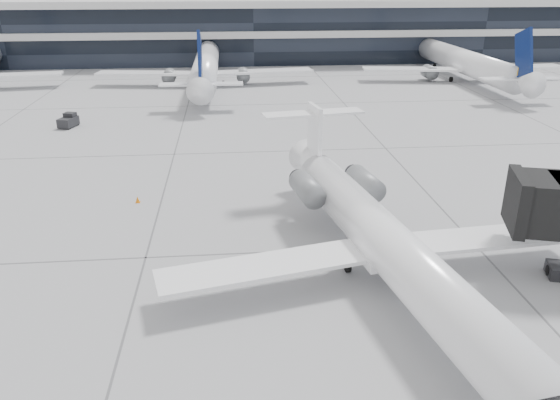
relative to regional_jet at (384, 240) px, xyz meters
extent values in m
plane|color=gray|center=(-3.14, 3.60, -2.37)|extent=(220.00, 220.00, 0.00)
cube|color=black|center=(-3.14, 85.60, 2.63)|extent=(170.00, 22.00, 10.00)
cylinder|color=white|center=(0.14, -0.86, -0.07)|extent=(6.49, 24.10, 2.70)
cone|color=white|center=(-2.03, 12.55, 0.23)|extent=(3.04, 3.57, 2.56)
cube|color=white|center=(-6.43, -0.91, -0.77)|extent=(11.29, 5.04, 0.22)
cube|color=white|center=(6.39, 1.16, -0.77)|extent=(11.18, 3.58, 0.22)
cylinder|color=slate|center=(-3.14, 6.91, 0.33)|extent=(2.02, 3.59, 1.50)
cylinder|color=slate|center=(0.80, 7.55, 0.33)|extent=(2.02, 3.59, 1.50)
cube|color=white|center=(-1.94, 11.96, 2.32)|extent=(0.69, 2.61, 4.50)
cube|color=white|center=(-2.00, 12.35, 3.92)|extent=(7.36, 2.73, 0.16)
cylinder|color=black|center=(-1.66, 0.87, -2.05)|extent=(0.34, 0.67, 0.64)
cylinder|color=black|center=(1.30, 1.35, -2.05)|extent=(0.34, 0.67, 0.64)
cube|color=black|center=(8.46, -0.33, 1.88)|extent=(3.43, 3.85, 2.83)
cone|color=orange|center=(-14.81, 12.19, -2.13)|extent=(0.31, 0.31, 0.49)
cube|color=orange|center=(-14.81, 12.19, -2.36)|extent=(0.37, 0.37, 0.03)
cube|color=black|center=(-25.38, 34.51, -1.79)|extent=(1.98, 2.61, 0.95)
cube|color=black|center=(-25.23, 35.01, -1.16)|extent=(1.38, 1.24, 0.53)
cylinder|color=black|center=(-25.69, 35.48, -2.14)|extent=(0.32, 0.50, 0.46)
cylinder|color=black|center=(-24.59, 35.15, -2.14)|extent=(0.32, 0.50, 0.46)
cylinder|color=black|center=(-26.18, 33.87, -2.14)|extent=(0.32, 0.50, 0.46)
cylinder|color=black|center=(-25.07, 33.54, -2.14)|extent=(0.32, 0.50, 0.46)
camera|label=1|loc=(-7.94, -25.31, 13.05)|focal=35.00mm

